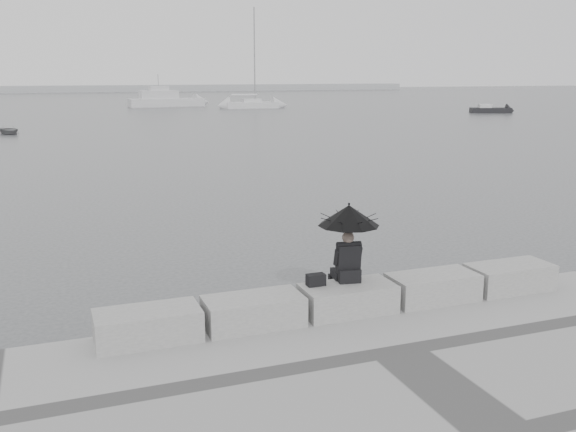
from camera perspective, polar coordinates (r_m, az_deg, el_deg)
name	(u,v)px	position (r m, az deg, el deg)	size (l,w,h in m)	color
ground	(336,330)	(11.79, 4.30, -10.09)	(360.00, 360.00, 0.00)	#3E4143
stone_block_far_left	(148,326)	(10.20, -12.36, -9.51)	(1.60, 0.80, 0.50)	gray
stone_block_left	(253,312)	(10.55, -3.09, -8.48)	(1.60, 0.80, 0.50)	gray
stone_block_centre	(348,299)	(11.14, 5.34, -7.35)	(1.60, 0.80, 0.50)	gray
stone_block_right	(433,288)	(11.95, 12.74, -6.22)	(1.60, 0.80, 0.50)	gray
stone_block_far_right	(509,277)	(12.93, 19.09, -5.17)	(1.60, 0.80, 0.50)	gray
seated_person	(349,226)	(11.00, 5.43, -0.92)	(1.06, 1.06, 1.39)	black
bag	(316,280)	(10.97, 2.49, -5.69)	(0.31, 0.18, 0.20)	black
distant_landmass	(27,89)	(164.43, -22.22, 10.41)	(180.00, 8.00, 2.80)	#9FA2A4
sailboat_right	(252,104)	(85.87, -3.23, 9.90)	(7.00, 3.08, 12.90)	silver
motor_cruiser	(166,100)	(91.44, -10.76, 10.09)	(10.40, 3.57, 4.50)	silver
small_motorboat	(491,110)	(79.20, 17.56, 8.96)	(4.84, 3.21, 1.10)	black
dinghy	(9,131)	(53.71, -23.58, 6.97)	(2.91, 1.23, 0.49)	gray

